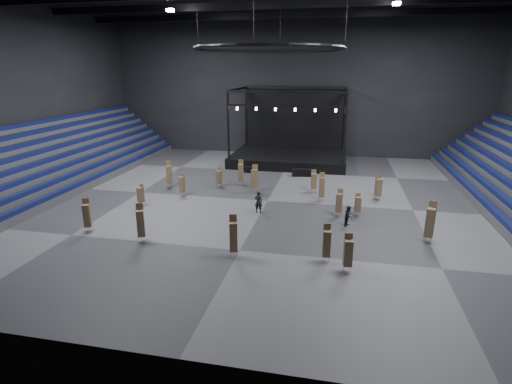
% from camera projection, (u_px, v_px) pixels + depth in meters
% --- Properties ---
extents(floor, '(50.00, 50.00, 0.00)m').
position_uv_depth(floor, '(268.00, 201.00, 36.13)').
color(floor, '#515153').
rests_on(floor, ground).
extents(wall_back, '(50.00, 0.20, 18.00)m').
position_uv_depth(wall_back, '(296.00, 87.00, 53.08)').
color(wall_back, black).
rests_on(wall_back, ground).
extents(wall_front, '(50.00, 0.20, 18.00)m').
position_uv_depth(wall_front, '(164.00, 144.00, 13.82)').
color(wall_front, black).
rests_on(wall_front, ground).
extents(wall_left, '(0.20, 42.00, 18.00)m').
position_uv_depth(wall_left, '(12.00, 95.00, 38.26)').
color(wall_left, black).
rests_on(wall_left, ground).
extents(bleachers_left, '(7.20, 40.00, 6.40)m').
position_uv_depth(bleachers_left, '(43.00, 170.00, 40.03)').
color(bleachers_left, '#464648').
rests_on(bleachers_left, floor).
extents(stage, '(14.00, 10.00, 9.20)m').
position_uv_depth(stage, '(290.00, 150.00, 50.88)').
color(stage, black).
rests_on(stage, floor).
extents(truss_ring, '(12.30, 12.30, 5.15)m').
position_uv_depth(truss_ring, '(269.00, 49.00, 32.26)').
color(truss_ring, black).
rests_on(truss_ring, ceiling).
extents(flight_case_left, '(1.09, 0.63, 0.69)m').
position_uv_depth(flight_case_left, '(249.00, 170.00, 45.77)').
color(flight_case_left, black).
rests_on(flight_case_left, floor).
extents(flight_case_mid, '(1.22, 0.64, 0.80)m').
position_uv_depth(flight_case_mid, '(306.00, 173.00, 44.18)').
color(flight_case_mid, black).
rests_on(flight_case_mid, floor).
extents(flight_case_right, '(1.35, 0.89, 0.82)m').
position_uv_depth(flight_case_right, '(298.00, 173.00, 44.20)').
color(flight_case_right, black).
rests_on(flight_case_right, floor).
extents(chair_stack_0, '(0.59, 0.59, 2.24)m').
position_uv_depth(chair_stack_0, '(314.00, 181.00, 38.18)').
color(chair_stack_0, silver).
rests_on(chair_stack_0, floor).
extents(chair_stack_1, '(0.60, 0.60, 2.06)m').
position_uv_depth(chair_stack_1, '(219.00, 177.00, 39.86)').
color(chair_stack_1, silver).
rests_on(chair_stack_1, floor).
extents(chair_stack_2, '(0.51, 0.51, 2.64)m').
position_uv_depth(chair_stack_2, '(322.00, 187.00, 35.67)').
color(chair_stack_2, silver).
rests_on(chair_stack_2, floor).
extents(chair_stack_3, '(0.55, 0.55, 2.39)m').
position_uv_depth(chair_stack_3, '(348.00, 252.00, 23.23)').
color(chair_stack_3, silver).
rests_on(chair_stack_3, floor).
extents(chair_stack_4, '(0.65, 0.65, 2.75)m').
position_uv_depth(chair_stack_4, '(141.00, 223.00, 27.27)').
color(chair_stack_4, silver).
rests_on(chair_stack_4, floor).
extents(chair_stack_5, '(0.63, 0.63, 2.37)m').
position_uv_depth(chair_stack_5, '(378.00, 187.00, 35.98)').
color(chair_stack_5, silver).
rests_on(chair_stack_5, floor).
extents(chair_stack_6, '(0.59, 0.59, 1.97)m').
position_uv_depth(chair_stack_6, '(141.00, 194.00, 34.44)').
color(chair_stack_6, silver).
rests_on(chair_stack_6, floor).
extents(chair_stack_7, '(0.58, 0.58, 2.71)m').
position_uv_depth(chair_stack_7, '(254.00, 178.00, 38.21)').
color(chair_stack_7, silver).
rests_on(chair_stack_7, floor).
extents(chair_stack_8, '(0.62, 0.62, 2.52)m').
position_uv_depth(chair_stack_8, '(87.00, 215.00, 28.97)').
color(chair_stack_8, silver).
rests_on(chair_stack_8, floor).
extents(chair_stack_9, '(0.61, 0.61, 2.71)m').
position_uv_depth(chair_stack_9, '(169.00, 174.00, 39.66)').
color(chair_stack_9, silver).
rests_on(chair_stack_9, floor).
extents(chair_stack_10, '(0.55, 0.55, 2.15)m').
position_uv_depth(chair_stack_10, '(378.00, 187.00, 36.16)').
color(chair_stack_10, silver).
rests_on(chair_stack_10, floor).
extents(chair_stack_11, '(0.69, 0.69, 2.99)m').
position_uv_depth(chair_stack_11, '(430.00, 222.00, 27.08)').
color(chair_stack_11, silver).
rests_on(chair_stack_11, floor).
extents(chair_stack_12, '(0.61, 0.61, 2.81)m').
position_uv_depth(chair_stack_12, '(233.00, 236.00, 25.05)').
color(chair_stack_12, silver).
rests_on(chair_stack_12, floor).
extents(chair_stack_13, '(0.54, 0.54, 2.30)m').
position_uv_depth(chair_stack_13, '(339.00, 202.00, 31.98)').
color(chair_stack_13, silver).
rests_on(chair_stack_13, floor).
extents(chair_stack_14, '(0.52, 0.52, 2.48)m').
position_uv_depth(chair_stack_14, '(327.00, 243.00, 24.42)').
color(chair_stack_14, silver).
rests_on(chair_stack_14, floor).
extents(chair_stack_15, '(0.48, 0.48, 2.22)m').
position_uv_depth(chair_stack_15, '(182.00, 184.00, 37.13)').
color(chair_stack_15, silver).
rests_on(chair_stack_15, floor).
extents(chair_stack_16, '(0.52, 0.52, 1.89)m').
position_uv_depth(chair_stack_16, '(358.00, 204.00, 32.19)').
color(chair_stack_16, silver).
rests_on(chair_stack_16, floor).
extents(chair_stack_17, '(0.57, 0.57, 2.62)m').
position_uv_depth(chair_stack_17, '(241.00, 172.00, 40.63)').
color(chair_stack_17, silver).
rests_on(chair_stack_17, floor).
extents(man_center, '(0.68, 0.45, 1.83)m').
position_uv_depth(man_center, '(258.00, 202.00, 32.93)').
color(man_center, black).
rests_on(man_center, floor).
extents(crew_member, '(0.83, 0.93, 1.57)m').
position_uv_depth(crew_member, '(349.00, 216.00, 30.22)').
color(crew_member, black).
rests_on(crew_member, floor).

